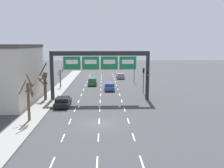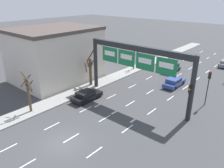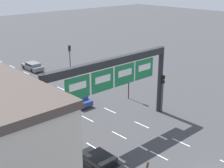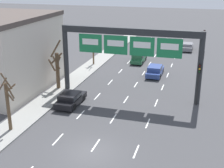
# 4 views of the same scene
# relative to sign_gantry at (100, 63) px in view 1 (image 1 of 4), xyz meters

# --- Properties ---
(ground_plane) EXTENTS (220.00, 220.00, 0.00)m
(ground_plane) POSITION_rel_sign_gantry_xyz_m (-0.00, -12.05, -5.75)
(ground_plane) COLOR #3D3D3F
(sidewalk_left) EXTENTS (2.80, 110.00, 0.15)m
(sidewalk_left) POSITION_rel_sign_gantry_xyz_m (-8.00, -12.05, -5.67)
(sidewalk_left) COLOR gray
(sidewalk_left) RESTS_ON ground_plane
(lane_dashes) EXTENTS (6.72, 67.00, 0.01)m
(lane_dashes) POSITION_rel_sign_gantry_xyz_m (-0.00, 1.45, -5.74)
(lane_dashes) COLOR white
(lane_dashes) RESTS_ON ground_plane
(sign_gantry) EXTENTS (15.36, 0.70, 7.60)m
(sign_gantry) POSITION_rel_sign_gantry_xyz_m (0.00, 0.00, 0.00)
(sign_gantry) COLOR #232628
(sign_gantry) RESTS_ON ground_plane
(car_grey) EXTENTS (1.86, 4.48, 1.31)m
(car_grey) POSITION_rel_sign_gantry_xyz_m (4.88, 24.66, -5.04)
(car_grey) COLOR slate
(car_grey) RESTS_ON ground_plane
(suv_green) EXTENTS (1.82, 4.47, 1.58)m
(suv_green) POSITION_rel_sign_gantry_xyz_m (-1.82, 14.31, -4.86)
(suv_green) COLOR #235B38
(suv_green) RESTS_ON ground_plane
(car_black) EXTENTS (1.95, 4.36, 1.34)m
(car_black) POSITION_rel_sign_gantry_xyz_m (-5.19, -4.10, -5.03)
(car_black) COLOR black
(car_black) RESTS_ON ground_plane
(car_blue) EXTENTS (1.88, 4.57, 1.40)m
(car_blue) POSITION_rel_sign_gantry_xyz_m (1.65, 8.24, -5.00)
(car_blue) COLOR navy
(car_blue) RESTS_ON ground_plane
(traffic_light_near_gantry) EXTENTS (0.30, 0.35, 4.52)m
(traffic_light_near_gantry) POSITION_rel_sign_gantry_xyz_m (7.59, 5.10, -2.51)
(traffic_light_near_gantry) COLOR black
(traffic_light_near_gantry) RESTS_ON ground_plane
(traffic_light_mid_block) EXTENTS (0.30, 0.35, 4.89)m
(traffic_light_mid_block) POSITION_rel_sign_gantry_xyz_m (7.52, 17.61, -2.27)
(traffic_light_mid_block) COLOR black
(traffic_light_mid_block) RESTS_ON ground_plane
(traffic_light_far_end) EXTENTS (0.30, 0.35, 4.42)m
(traffic_light_far_end) POSITION_rel_sign_gantry_xyz_m (7.37, -0.46, -2.58)
(traffic_light_far_end) COLOR black
(traffic_light_far_end) RESTS_ON ground_plane
(tree_bare_closest) EXTENTS (1.22, 1.05, 4.21)m
(tree_bare_closest) POSITION_rel_sign_gantry_xyz_m (-7.98, 10.96, -3.57)
(tree_bare_closest) COLOR brown
(tree_bare_closest) RESTS_ON sidewalk_left
(tree_bare_second) EXTENTS (1.54, 1.50, 5.32)m
(tree_bare_second) POSITION_rel_sign_gantry_xyz_m (-7.86, -10.83, -3.02)
(tree_bare_second) COLOR brown
(tree_bare_second) RESTS_ON sidewalk_left
(tree_bare_third) EXTENTS (1.60, 2.09, 5.62)m
(tree_bare_third) POSITION_rel_sign_gantry_xyz_m (-8.57, -0.01, -3.07)
(tree_bare_third) COLOR brown
(tree_bare_third) RESTS_ON sidewalk_left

